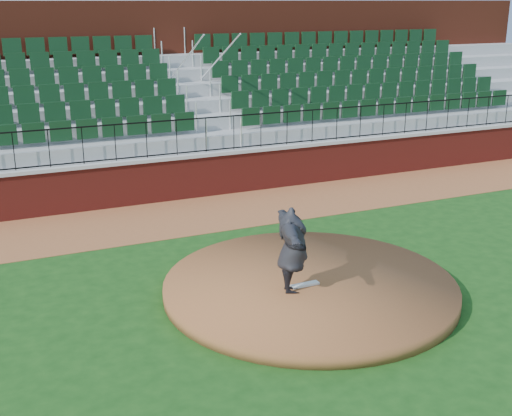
{
  "coord_description": "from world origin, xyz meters",
  "views": [
    {
      "loc": [
        -5.44,
        -10.66,
        5.52
      ],
      "look_at": [
        0.0,
        1.5,
        1.3
      ],
      "focal_mm": 46.18,
      "sensor_mm": 36.0,
      "label": 1
    }
  ],
  "objects": [
    {
      "name": "concourse_wall",
      "position": [
        0.0,
        12.52,
        2.75
      ],
      "size": [
        34.0,
        0.5,
        5.5
      ],
      "primitive_type": "cube",
      "color": "maroon",
      "rests_on": "ground"
    },
    {
      "name": "pitching_rubber",
      "position": [
        0.18,
        -0.4,
        0.27
      ],
      "size": [
        0.59,
        0.16,
        0.04
      ],
      "primitive_type": "cube",
      "rotation": [
        0.0,
        0.0,
        0.02
      ],
      "color": "silver",
      "rests_on": "pitchers_mound"
    },
    {
      "name": "pitcher",
      "position": [
        -0.17,
        -0.53,
        1.09
      ],
      "size": [
        1.18,
        2.13,
        1.68
      ],
      "primitive_type": "imported",
      "rotation": [
        0.0,
        0.0,
        1.25
      ],
      "color": "black",
      "rests_on": "pitchers_mound"
    },
    {
      "name": "pitchers_mound",
      "position": [
        0.38,
        -0.24,
        0.12
      ],
      "size": [
        5.75,
        5.75,
        0.25
      ],
      "primitive_type": "cylinder",
      "color": "brown",
      "rests_on": "ground"
    },
    {
      "name": "field_wall",
      "position": [
        0.0,
        7.0,
        0.6
      ],
      "size": [
        34.0,
        0.35,
        1.2
      ],
      "primitive_type": "cube",
      "color": "maroon",
      "rests_on": "ground"
    },
    {
      "name": "seating_stands",
      "position": [
        0.0,
        9.72,
        2.3
      ],
      "size": [
        34.0,
        5.1,
        4.6
      ],
      "primitive_type": null,
      "color": "gray",
      "rests_on": "ground"
    },
    {
      "name": "wall_railing",
      "position": [
        0.0,
        7.0,
        1.8
      ],
      "size": [
        34.0,
        0.05,
        1.0
      ],
      "primitive_type": null,
      "color": "black",
      "rests_on": "wall_cap"
    },
    {
      "name": "warning_track",
      "position": [
        0.0,
        5.4,
        0.01
      ],
      "size": [
        34.0,
        3.2,
        0.01
      ],
      "primitive_type": "cube",
      "color": "brown",
      "rests_on": "ground"
    },
    {
      "name": "ground",
      "position": [
        0.0,
        0.0,
        0.0
      ],
      "size": [
        90.0,
        90.0,
        0.0
      ],
      "primitive_type": "plane",
      "color": "#143F12",
      "rests_on": "ground"
    },
    {
      "name": "wall_cap",
      "position": [
        0.0,
        7.0,
        1.25
      ],
      "size": [
        34.0,
        0.45,
        0.1
      ],
      "primitive_type": "cube",
      "color": "#B7B7B7",
      "rests_on": "field_wall"
    }
  ]
}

